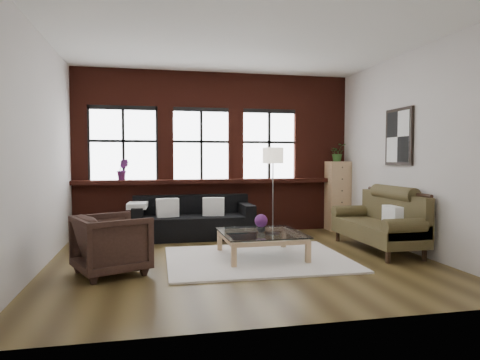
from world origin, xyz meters
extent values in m
plane|color=#443419|center=(0.00, 0.00, 0.00)|extent=(5.50, 5.50, 0.00)
plane|color=white|center=(0.00, 0.00, 3.20)|extent=(5.50, 5.50, 0.00)
plane|color=beige|center=(0.00, 2.50, 1.60)|extent=(5.50, 0.00, 5.50)
plane|color=beige|center=(0.00, -2.50, 1.60)|extent=(5.50, 0.00, 5.50)
plane|color=beige|center=(-2.75, 0.00, 1.60)|extent=(0.00, 5.00, 5.00)
plane|color=beige|center=(2.75, 0.00, 1.60)|extent=(0.00, 5.00, 5.00)
cube|color=#491911|center=(0.00, 2.35, 1.04)|extent=(5.50, 0.30, 0.08)
cube|color=silver|center=(0.23, -0.03, 0.01)|extent=(2.67, 2.12, 0.03)
cube|color=white|center=(-1.00, 1.80, 0.59)|extent=(0.42, 0.21, 0.34)
cube|color=white|center=(-0.15, 1.80, 0.59)|extent=(0.42, 0.22, 0.34)
cube|color=white|center=(2.22, -0.36, 0.62)|extent=(0.15, 0.38, 0.34)
imported|color=black|center=(-1.81, -0.38, 0.39)|extent=(1.12, 1.11, 0.78)
imported|color=#B2B2B2|center=(0.32, 0.09, 0.45)|extent=(0.17, 0.17, 0.13)
sphere|color=#592263|center=(0.32, 0.09, 0.56)|extent=(0.20, 0.20, 0.20)
cube|color=tan|center=(2.52, 2.23, 0.71)|extent=(0.44, 0.44, 1.43)
imported|color=#2D5923|center=(2.52, 2.23, 1.61)|extent=(0.34, 0.30, 0.37)
imported|color=#592263|center=(-1.81, 2.32, 1.28)|extent=(0.23, 0.19, 0.40)
camera|label=1|loc=(-1.32, -6.07, 1.50)|focal=32.00mm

